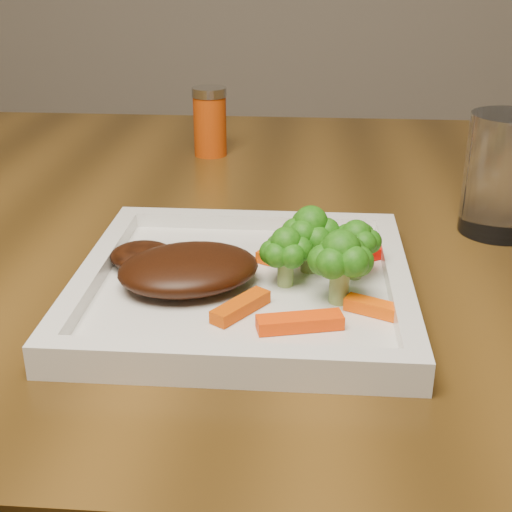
# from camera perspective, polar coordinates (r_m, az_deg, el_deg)

# --- Properties ---
(dining_table) EXTENTS (1.60, 0.90, 0.75)m
(dining_table) POSITION_cam_1_polar(r_m,az_deg,el_deg) (0.98, -3.46, -17.29)
(dining_table) COLOR #553813
(dining_table) RESTS_ON floor
(plate) EXTENTS (0.27, 0.27, 0.01)m
(plate) POSITION_cam_1_polar(r_m,az_deg,el_deg) (0.59, -0.96, -2.70)
(plate) COLOR white
(plate) RESTS_ON dining_table
(steak) EXTENTS (0.14, 0.13, 0.03)m
(steak) POSITION_cam_1_polar(r_m,az_deg,el_deg) (0.58, -5.41, -1.03)
(steak) COLOR #341507
(steak) RESTS_ON plate
(broccoli_0) EXTENTS (0.06, 0.06, 0.07)m
(broccoli_0) POSITION_cam_1_polar(r_m,az_deg,el_deg) (0.60, 4.38, 1.88)
(broccoli_0) COLOR #206110
(broccoli_0) RESTS_ON plate
(broccoli_1) EXTENTS (0.06, 0.06, 0.06)m
(broccoli_1) POSITION_cam_1_polar(r_m,az_deg,el_deg) (0.59, 7.99, 1.15)
(broccoli_1) COLOR #2E6410
(broccoli_1) RESTS_ON plate
(broccoli_2) EXTENTS (0.06, 0.06, 0.06)m
(broccoli_2) POSITION_cam_1_polar(r_m,az_deg,el_deg) (0.55, 6.75, -0.92)
(broccoli_2) COLOR #296310
(broccoli_2) RESTS_ON plate
(broccoli_3) EXTENTS (0.05, 0.05, 0.06)m
(broccoli_3) POSITION_cam_1_polar(r_m,az_deg,el_deg) (0.57, 2.40, 0.45)
(broccoli_3) COLOR #287313
(broccoli_3) RESTS_ON plate
(carrot_0) EXTENTS (0.07, 0.03, 0.01)m
(carrot_0) POSITION_cam_1_polar(r_m,az_deg,el_deg) (0.52, 3.53, -5.30)
(carrot_0) COLOR #FF4004
(carrot_0) RESTS_ON plate
(carrot_1) EXTENTS (0.05, 0.03, 0.01)m
(carrot_1) POSITION_cam_1_polar(r_m,az_deg,el_deg) (0.55, 9.70, -4.15)
(carrot_1) COLOR #FD5504
(carrot_1) RESTS_ON plate
(carrot_2) EXTENTS (0.04, 0.05, 0.01)m
(carrot_2) POSITION_cam_1_polar(r_m,az_deg,el_deg) (0.54, -1.23, -4.08)
(carrot_2) COLOR #CF4703
(carrot_2) RESTS_ON plate
(carrot_3) EXTENTS (0.06, 0.05, 0.01)m
(carrot_3) POSITION_cam_1_polar(r_m,az_deg,el_deg) (0.64, 8.22, 0.09)
(carrot_3) COLOR #EF1003
(carrot_3) RESTS_ON plate
(carrot_4) EXTENTS (0.04, 0.06, 0.01)m
(carrot_4) POSITION_cam_1_polar(r_m,az_deg,el_deg) (0.64, 1.83, 0.61)
(carrot_4) COLOR #ED4A03
(carrot_4) RESTS_ON plate
(spice_shaker) EXTENTS (0.05, 0.05, 0.09)m
(spice_shaker) POSITION_cam_1_polar(r_m,az_deg,el_deg) (0.98, -3.71, 10.67)
(spice_shaker) COLOR #C2410A
(spice_shaker) RESTS_ON dining_table
(drinking_glass) EXTENTS (0.10, 0.10, 0.12)m
(drinking_glass) POSITION_cam_1_polar(r_m,az_deg,el_deg) (0.75, 19.30, 6.15)
(drinking_glass) COLOR silver
(drinking_glass) RESTS_ON dining_table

